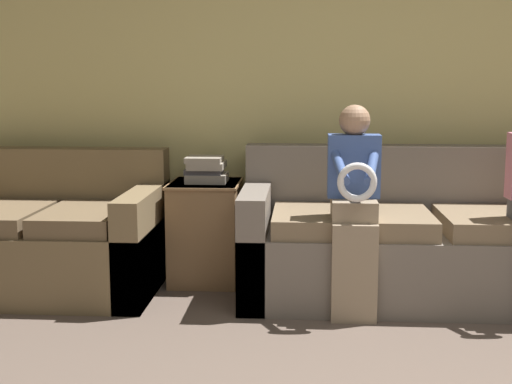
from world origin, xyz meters
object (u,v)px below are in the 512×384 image
at_px(couch_main, 431,244).
at_px(side_shelf, 206,230).
at_px(couch_side, 53,240).
at_px(child_left_seated, 354,201).
at_px(book_stack, 206,169).

xyz_separation_m(couch_main, side_shelf, (-1.38, 0.24, 0.01)).
bearing_deg(couch_main, couch_side, 179.94).
bearing_deg(couch_main, child_left_seated, -142.45).
bearing_deg(book_stack, side_shelf, -172.83).
distance_m(couch_main, book_stack, 1.45).
bearing_deg(child_left_seated, couch_side, 168.30).
bearing_deg(couch_side, child_left_seated, -11.70).
distance_m(couch_side, book_stack, 1.04).
relative_size(couch_side, child_left_seated, 1.14).
xyz_separation_m(side_shelf, book_stack, (0.01, 0.00, 0.39)).
bearing_deg(side_shelf, child_left_seated, -34.38).
height_order(couch_main, book_stack, couch_main).
height_order(child_left_seated, book_stack, child_left_seated).
relative_size(couch_main, child_left_seated, 1.95).
distance_m(child_left_seated, side_shelf, 1.13).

